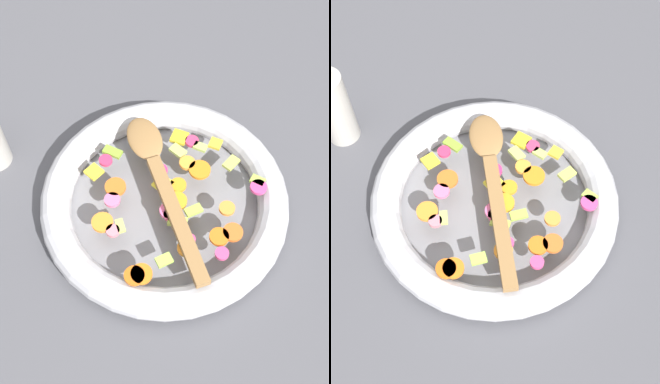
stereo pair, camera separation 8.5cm
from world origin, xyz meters
The scene contains 5 objects.
ground_plane centered at (0.00, 0.00, 0.00)m, with size 4.00×4.00×0.00m, color #4C4C51.
skillet centered at (0.00, 0.00, 0.02)m, with size 0.40×0.40×0.05m.
chopped_vegetables centered at (-0.01, 0.02, 0.05)m, with size 0.29×0.27×0.01m.
wooden_spoon centered at (0.00, -0.02, 0.06)m, with size 0.08×0.32×0.01m.
pepper_mill centered at (0.27, -0.15, 0.08)m, with size 0.06×0.06×0.18m.
Camera 2 is at (0.00, 0.44, 0.77)m, focal length 50.00 mm.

